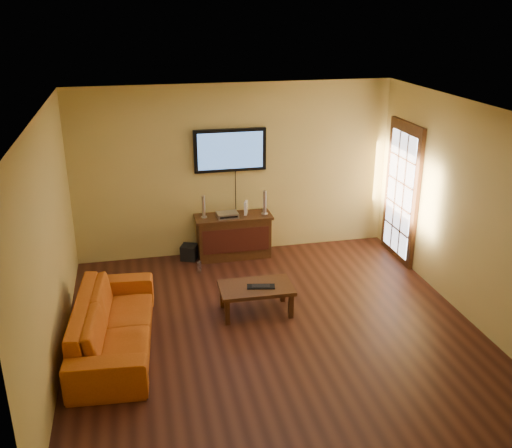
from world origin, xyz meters
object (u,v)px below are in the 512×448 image
object	(u,v)px
subwoofer	(189,252)
bottle	(199,267)
sofa	(113,315)
keyboard	(261,286)
television	(230,150)
speaker_left	(204,208)
speaker_right	(265,203)
game_console	(246,208)
coffee_table	(256,290)
media_console	(234,236)
av_receiver	(227,215)

from	to	relation	value
subwoofer	bottle	size ratio (longest dim) A/B	1.29
sofa	keyboard	distance (m)	1.89
television	speaker_left	size ratio (longest dim) A/B	3.21
speaker_right	subwoofer	world-z (taller)	speaker_right
game_console	subwoofer	xyz separation A→B (m)	(-0.92, 0.01, -0.68)
coffee_table	sofa	xyz separation A→B (m)	(-1.79, -0.43, 0.09)
speaker_right	bottle	xyz separation A→B (m)	(-1.11, -0.43, -0.78)
sofa	speaker_left	size ratio (longest dim) A/B	6.14
bottle	keyboard	size ratio (longest dim) A/B	0.48
speaker_left	subwoofer	size ratio (longest dim) A/B	1.47
television	game_console	size ratio (longest dim) A/B	5.34
media_console	bottle	distance (m)	0.81
sofa	bottle	size ratio (longest dim) A/B	11.71
television	speaker_left	bearing A→B (deg)	-160.39
sofa	speaker_right	xyz separation A→B (m)	(2.33, 2.22, 0.45)
sofa	bottle	distance (m)	2.19
sofa	speaker_left	xyz separation A→B (m)	(1.37, 2.28, 0.43)
speaker_left	av_receiver	distance (m)	0.38
coffee_table	av_receiver	world-z (taller)	av_receiver
coffee_table	sofa	world-z (taller)	sofa
speaker_right	subwoofer	xyz separation A→B (m)	(-1.21, 0.07, -0.75)
av_receiver	subwoofer	bearing A→B (deg)	170.21
coffee_table	av_receiver	xyz separation A→B (m)	(-0.06, 1.78, 0.40)
speaker_right	game_console	distance (m)	0.30
coffee_table	game_console	size ratio (longest dim) A/B	4.56
speaker_right	game_console	size ratio (longest dim) A/B	1.82
speaker_left	speaker_right	xyz separation A→B (m)	(0.95, -0.05, 0.02)
av_receiver	bottle	size ratio (longest dim) A/B	1.78
media_console	game_console	distance (m)	0.49
television	coffee_table	world-z (taller)	television
av_receiver	game_console	xyz separation A→B (m)	(0.31, 0.07, 0.07)
television	sofa	distance (m)	3.30
television	game_console	bearing A→B (deg)	-37.38
coffee_table	bottle	distance (m)	1.49
television	av_receiver	size ratio (longest dim) A/B	3.45
media_console	coffee_table	size ratio (longest dim) A/B	1.26
subwoofer	bottle	world-z (taller)	subwoofer
television	keyboard	distance (m)	2.43
speaker_right	bottle	size ratio (longest dim) A/B	2.09
sofa	subwoofer	world-z (taller)	sofa
speaker_right	bottle	distance (m)	1.43
bottle	sofa	bearing A→B (deg)	-124.23
media_console	sofa	xyz separation A→B (m)	(-1.83, -2.25, 0.07)
speaker_right	subwoofer	bearing A→B (deg)	176.81
speaker_left	av_receiver	world-z (taller)	speaker_left
av_receiver	keyboard	bearing A→B (deg)	-89.05
speaker_left	media_console	bearing A→B (deg)	-3.47
sofa	subwoofer	distance (m)	2.57
media_console	keyboard	world-z (taller)	media_console
bottle	speaker_right	bearing A→B (deg)	21.34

